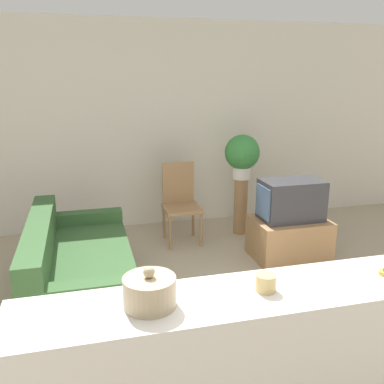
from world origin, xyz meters
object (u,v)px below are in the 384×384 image
potted_plant (242,154)px  couch (78,272)px  decorative_bowl (150,291)px  television (291,200)px  wooden_chair (180,200)px

potted_plant → couch: bearing=-148.0°
couch → decorative_bowl: 2.15m
television → potted_plant: 0.98m
television → decorative_bowl: (-1.94, -2.38, 0.40)m
television → potted_plant: bearing=106.1°
wooden_chair → decorative_bowl: 3.37m
couch → decorative_bowl: size_ratio=7.62×
wooden_chair → couch: bearing=-135.0°
potted_plant → decorative_bowl: (-1.69, -3.24, 0.03)m
couch → decorative_bowl: decorative_bowl is taller
wooden_chair → potted_plant: (0.81, 0.04, 0.53)m
decorative_bowl → potted_plant: bearing=62.5°
couch → potted_plant: (2.05, 1.28, 0.77)m
couch → television: bearing=10.2°
wooden_chair → potted_plant: size_ratio=1.73×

